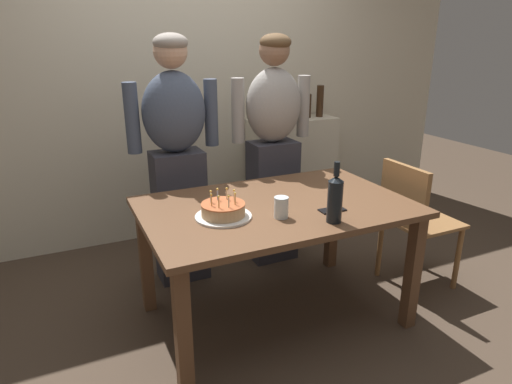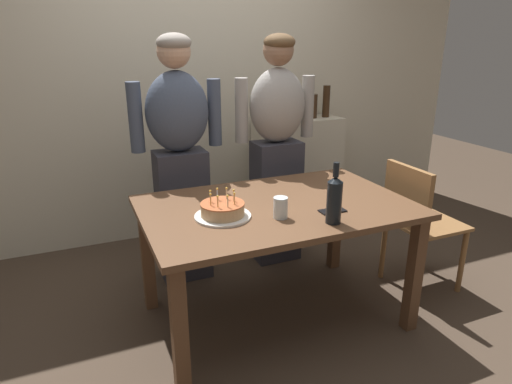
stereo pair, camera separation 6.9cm
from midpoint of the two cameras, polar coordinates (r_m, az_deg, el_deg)
The scene contains 11 objects.
ground_plane at distance 2.85m, azimuth 1.65°, elevation -15.62°, with size 10.00×10.00×0.00m, color #47382B.
back_wall at distance 3.80m, azimuth -8.93°, elevation 14.02°, with size 5.20×0.10×2.60m, color beige.
dining_table at distance 2.54m, azimuth 1.79°, elevation -3.62°, with size 1.50×0.96×0.74m.
birthday_cake at distance 2.31m, azimuth -5.09°, elevation -2.45°, with size 0.30×0.30×0.15m.
water_glass_near at distance 2.30m, azimuth 2.40°, elevation -2.00°, with size 0.08×0.08×0.11m, color silver.
wine_bottle at distance 2.25m, azimuth 9.27°, elevation -0.78°, with size 0.08×0.08×0.32m.
cell_phone at distance 2.44m, azimuth 8.98°, elevation -2.30°, with size 0.14×0.07×0.01m, color black.
person_man_bearded at distance 2.99m, azimuth -10.81°, elevation 4.25°, with size 0.61×0.27×1.66m.
person_woman_cardigan at distance 3.23m, azimuth 1.59°, elevation 5.69°, with size 0.61×0.27×1.66m.
dining_chair at distance 3.10m, azimuth 18.89°, elevation -2.89°, with size 0.42×0.42×0.87m.
shelf_cabinet at distance 4.08m, azimuth 4.15°, elevation 2.98°, with size 0.79×0.30×1.23m.
Camera 1 is at (-1.09, -2.08, 1.63)m, focal length 31.10 mm.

